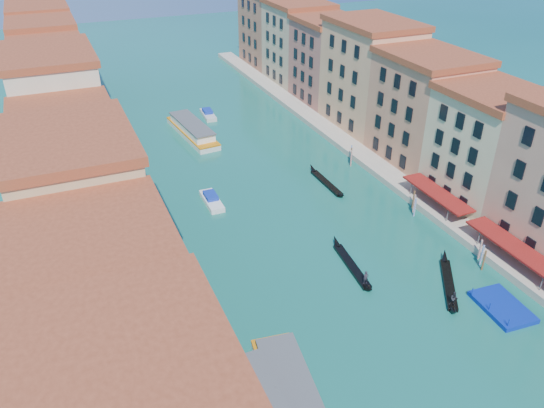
% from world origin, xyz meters
% --- Properties ---
extents(left_bank_palazzos, '(12.80, 128.40, 21.00)m').
position_xyz_m(left_bank_palazzos, '(-26.00, 64.68, 9.71)').
color(left_bank_palazzos, '#C2B486').
rests_on(left_bank_palazzos, ground).
extents(right_bank_palazzos, '(12.80, 128.40, 21.00)m').
position_xyz_m(right_bank_palazzos, '(30.00, 65.00, 9.75)').
color(right_bank_palazzos, brown).
rests_on(right_bank_palazzos, ground).
extents(quay, '(4.00, 140.00, 1.00)m').
position_xyz_m(quay, '(22.00, 65.00, 0.50)').
color(quay, '#ADA28C').
rests_on(quay, ground).
extents(restaurant_awnings, '(3.20, 44.55, 3.12)m').
position_xyz_m(restaurant_awnings, '(22.19, 23.00, 2.99)').
color(restaurant_awnings, maroon).
rests_on(restaurant_awnings, ground).
extents(mooring_poles_right, '(1.44, 54.24, 3.20)m').
position_xyz_m(mooring_poles_right, '(19.10, 28.80, 1.30)').
color(mooring_poles_right, brown).
rests_on(mooring_poles_right, ground).
extents(vaporetto_near, '(6.48, 18.28, 2.66)m').
position_xyz_m(vaporetto_near, '(-11.96, 14.78, 1.20)').
color(vaporetto_near, silver).
rests_on(vaporetto_near, ground).
extents(vaporetto_far, '(5.91, 18.53, 2.71)m').
position_xyz_m(vaporetto_far, '(-2.92, 80.83, 1.22)').
color(vaporetto_far, silver).
rests_on(vaporetto_far, ground).
extents(gondola_fore, '(2.25, 12.14, 2.42)m').
position_xyz_m(gondola_fore, '(3.82, 31.79, 0.41)').
color(gondola_fore, black).
rests_on(gondola_fore, ground).
extents(gondola_right, '(7.62, 10.89, 2.48)m').
position_xyz_m(gondola_right, '(12.49, 23.89, 0.47)').
color(gondola_right, black).
rests_on(gondola_right, ground).
extents(gondola_far, '(1.14, 11.96, 1.70)m').
position_xyz_m(gondola_far, '(11.46, 52.96, 0.35)').
color(gondola_far, black).
rests_on(gondola_far, ground).
extents(motorboat_mid, '(2.20, 6.75, 1.39)m').
position_xyz_m(motorboat_mid, '(-7.42, 54.23, 0.54)').
color(motorboat_mid, white).
rests_on(motorboat_mid, ground).
extents(motorboat_far, '(2.60, 7.00, 1.42)m').
position_xyz_m(motorboat_far, '(2.93, 89.61, 0.55)').
color(motorboat_far, beige).
rests_on(motorboat_far, ground).
extents(blue_dock, '(4.95, 7.01, 0.56)m').
position_xyz_m(blue_dock, '(15.50, 18.43, 0.28)').
color(blue_dock, '#082596').
rests_on(blue_dock, ground).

